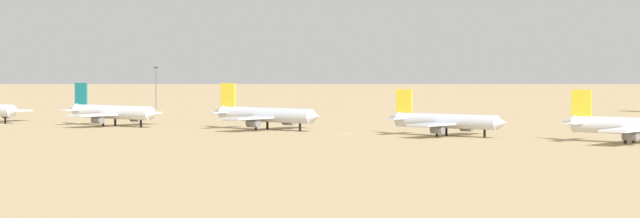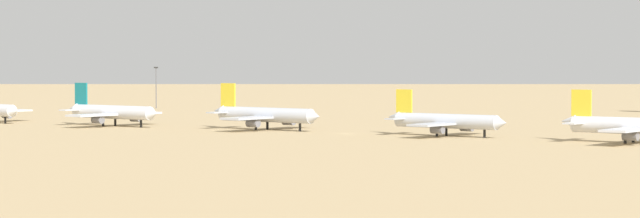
% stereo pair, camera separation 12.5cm
% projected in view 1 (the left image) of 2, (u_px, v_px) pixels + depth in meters
% --- Properties ---
extents(ground, '(4000.00, 4000.00, 0.00)m').
position_uv_depth(ground, '(346.00, 134.00, 330.26)').
color(ground, tan).
extents(ridge_far_west, '(387.35, 334.26, 75.38)m').
position_uv_depth(ridge_far_west, '(449.00, 44.00, 1590.61)').
color(ridge_far_west, gray).
rests_on(ridge_far_west, ground).
extents(parked_jet_teal_2, '(36.77, 31.14, 12.14)m').
position_uv_depth(parked_jet_teal_2, '(112.00, 112.00, 367.31)').
color(parked_jet_teal_2, silver).
rests_on(parked_jet_teal_2, ground).
extents(parked_jet_yellow_3, '(37.46, 31.70, 12.37)m').
position_uv_depth(parked_jet_yellow_3, '(265.00, 115.00, 347.66)').
color(parked_jet_yellow_3, silver).
rests_on(parked_jet_yellow_3, ground).
extents(parked_jet_yellow_4, '(34.39, 29.08, 11.35)m').
position_uv_depth(parked_jet_yellow_4, '(445.00, 121.00, 319.09)').
color(parked_jet_yellow_4, silver).
rests_on(parked_jet_yellow_4, ground).
extents(parked_jet_yellow_5, '(36.11, 30.42, 11.92)m').
position_uv_depth(parked_jet_yellow_5, '(634.00, 126.00, 292.01)').
color(parked_jet_yellow_5, silver).
rests_on(parked_jet_yellow_5, ground).
extents(light_pole_west, '(1.80, 0.50, 16.04)m').
position_uv_depth(light_pole_west, '(156.00, 84.00, 502.32)').
color(light_pole_west, '#59595E').
rests_on(light_pole_west, ground).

